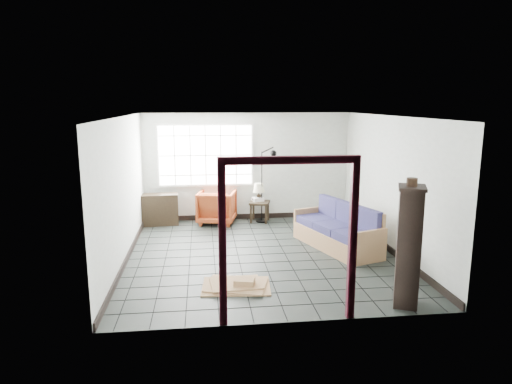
{
  "coord_description": "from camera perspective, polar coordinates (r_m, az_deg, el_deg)",
  "views": [
    {
      "loc": [
        -1.07,
        -8.22,
        2.86
      ],
      "look_at": [
        -0.07,
        0.3,
        1.15
      ],
      "focal_mm": 32.0,
      "sensor_mm": 36.0,
      "label": 1
    }
  ],
  "objects": [
    {
      "name": "side_table",
      "position": [
        10.99,
        0.46,
        -1.65
      ],
      "size": [
        0.56,
        0.56,
        0.5
      ],
      "rotation": [
        0.0,
        0.0,
        -0.28
      ],
      "color": "black",
      "rests_on": "ground"
    },
    {
      "name": "console_shelf",
      "position": [
        10.97,
        -12.19,
        -2.15
      ],
      "size": [
        0.97,
        0.44,
        0.74
      ],
      "rotation": [
        0.0,
        0.0,
        0.08
      ],
      "color": "black",
      "rests_on": "ground"
    },
    {
      "name": "doorway_trim",
      "position": [
        5.82,
        4.14,
        -3.53
      ],
      "size": [
        1.8,
        0.08,
        2.2
      ],
      "color": "#3C0D19",
      "rests_on": "ground"
    },
    {
      "name": "table_lamp",
      "position": [
        10.98,
        0.36,
        0.42
      ],
      "size": [
        0.3,
        0.3,
        0.43
      ],
      "rotation": [
        0.0,
        0.0,
        -0.07
      ],
      "color": "black",
      "rests_on": "side_table"
    },
    {
      "name": "floor_lamp",
      "position": [
        10.85,
        1.42,
        1.21
      ],
      "size": [
        0.47,
        0.32,
        1.82
      ],
      "rotation": [
        0.0,
        0.0,
        0.0
      ],
      "color": "black",
      "rests_on": "ground"
    },
    {
      "name": "armchair",
      "position": [
        10.9,
        -4.91,
        -1.66
      ],
      "size": [
        1.0,
        0.96,
        0.87
      ],
      "primitive_type": "imported",
      "rotation": [
        0.0,
        0.0,
        2.92
      ],
      "color": "maroon",
      "rests_on": "ground"
    },
    {
      "name": "futon_sofa",
      "position": [
        9.22,
        10.35,
        -4.91
      ],
      "size": [
        1.39,
        2.17,
        0.9
      ],
      "rotation": [
        0.0,
        0.0,
        0.33
      ],
      "color": "brown",
      "rests_on": "ground"
    },
    {
      "name": "ground",
      "position": [
        8.77,
        0.68,
        -7.79
      ],
      "size": [
        5.5,
        5.5,
        0.0
      ],
      "primitive_type": "plane",
      "color": "black",
      "rests_on": "ground"
    },
    {
      "name": "tall_shelf",
      "position": [
        6.78,
        18.53,
        -6.36
      ],
      "size": [
        0.52,
        0.57,
        1.73
      ],
      "rotation": [
        0.0,
        0.0,
        -0.4
      ],
      "color": "black",
      "rests_on": "ground"
    },
    {
      "name": "projector",
      "position": [
        11.01,
        0.23,
        -0.91
      ],
      "size": [
        0.3,
        0.26,
        0.09
      ],
      "rotation": [
        0.0,
        0.0,
        0.24
      ],
      "color": "silver",
      "rests_on": "side_table"
    },
    {
      "name": "open_box",
      "position": [
        9.01,
        11.64,
        -6.44
      ],
      "size": [
        0.86,
        0.63,
        0.44
      ],
      "rotation": [
        0.0,
        0.0,
        0.37
      ],
      "color": "#A67050",
      "rests_on": "ground"
    },
    {
      "name": "window_panel",
      "position": [
        11.0,
        -6.32,
        4.59
      ],
      "size": [
        2.32,
        0.08,
        1.52
      ],
      "color": "silver",
      "rests_on": "ground"
    },
    {
      "name": "cardboard_pile",
      "position": [
        7.3,
        -2.35,
        -11.49
      ],
      "size": [
        1.12,
        0.91,
        0.15
      ],
      "rotation": [
        0.0,
        0.0,
        -0.14
      ],
      "color": "#A67050",
      "rests_on": "ground"
    },
    {
      "name": "pot",
      "position": [
        6.56,
        18.92,
        1.18
      ],
      "size": [
        0.15,
        0.15,
        0.11
      ],
      "rotation": [
        0.0,
        0.0,
        -0.02
      ],
      "color": "black",
      "rests_on": "tall_shelf"
    },
    {
      "name": "room_shell",
      "position": [
        8.41,
        0.68,
        3.16
      ],
      "size": [
        5.02,
        5.52,
        2.61
      ],
      "color": "#B4BAB2",
      "rests_on": "ground"
    }
  ]
}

